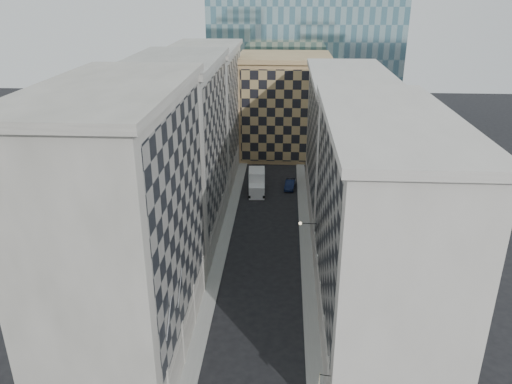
% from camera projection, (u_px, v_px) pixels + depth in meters
% --- Properties ---
extents(sidewalk_west, '(1.50, 100.00, 0.15)m').
position_uv_depth(sidewalk_west, '(223.00, 244.00, 63.38)').
color(sidewalk_west, gray).
rests_on(sidewalk_west, ground).
extents(sidewalk_east, '(1.50, 100.00, 0.15)m').
position_uv_depth(sidewalk_east, '(306.00, 246.00, 62.81)').
color(sidewalk_east, gray).
rests_on(sidewalk_east, ground).
extents(bldg_left_a, '(10.80, 22.80, 23.70)m').
position_uv_depth(bldg_left_a, '(125.00, 227.00, 41.67)').
color(bldg_left_a, gray).
rests_on(bldg_left_a, ground).
extents(bldg_left_b, '(10.80, 22.80, 22.70)m').
position_uv_depth(bldg_left_b, '(179.00, 151.00, 62.14)').
color(bldg_left_b, gray).
rests_on(bldg_left_b, ground).
extents(bldg_left_c, '(10.80, 22.80, 21.70)m').
position_uv_depth(bldg_left_c, '(206.00, 114.00, 82.62)').
color(bldg_left_c, gray).
rests_on(bldg_left_c, ground).
extents(bldg_right_a, '(10.80, 26.80, 20.70)m').
position_uv_depth(bldg_right_a, '(379.00, 228.00, 44.75)').
color(bldg_right_a, '#BAB3AA').
rests_on(bldg_right_a, ground).
extents(bldg_right_b, '(10.80, 28.80, 19.70)m').
position_uv_depth(bldg_right_b, '(346.00, 145.00, 69.82)').
color(bldg_right_b, '#BAB3AA').
rests_on(bldg_right_b, ground).
extents(tan_block, '(16.80, 14.80, 18.80)m').
position_uv_depth(tan_block, '(284.00, 106.00, 94.34)').
color(tan_block, tan).
rests_on(tan_block, ground).
extents(church_tower, '(7.20, 7.20, 51.50)m').
position_uv_depth(church_tower, '(276.00, 4.00, 100.74)').
color(church_tower, '#2C2622').
rests_on(church_tower, ground).
extents(flagpoles_left, '(0.10, 6.33, 2.33)m').
position_uv_depth(flagpoles_left, '(175.00, 302.00, 38.25)').
color(flagpoles_left, gray).
rests_on(flagpoles_left, ground).
extents(bracket_lamp, '(1.98, 0.36, 0.36)m').
position_uv_depth(bracket_lamp, '(302.00, 223.00, 54.98)').
color(bracket_lamp, black).
rests_on(bracket_lamp, ground).
extents(box_truck, '(2.85, 6.33, 3.40)m').
position_uv_depth(box_truck, '(257.00, 183.00, 79.06)').
color(box_truck, white).
rests_on(box_truck, ground).
extents(dark_car, '(1.95, 4.42, 1.41)m').
position_uv_depth(dark_car, '(290.00, 184.00, 80.60)').
color(dark_car, '#0E1835').
rests_on(dark_car, ground).
extents(shop_sign, '(0.87, 0.70, 0.78)m').
position_uv_depth(shop_sign, '(320.00, 379.00, 36.47)').
color(shop_sign, black).
rests_on(shop_sign, ground).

